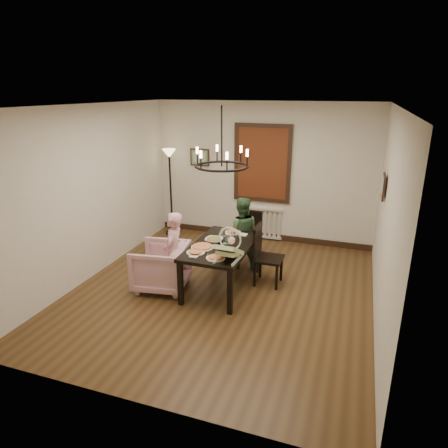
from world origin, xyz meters
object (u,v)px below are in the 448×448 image
Objects in this scene: dining_table at (222,249)px; armchair at (161,266)px; elderly_woman at (174,260)px; chair_right at (269,255)px; chair_far at (247,238)px; drinking_glass at (228,240)px; seated_man at (241,239)px; floor_lamp at (171,193)px; baby_bouncer at (229,249)px.

dining_table reaches higher than armchair.
elderly_woman is at bearing -149.42° from dining_table.
chair_far is at bearing 39.98° from chair_right.
dining_table is 11.05× the size of drinking_glass.
floor_lamp is at bearing -46.58° from seated_man.
elderly_woman reaches higher than chair_right.
drinking_glass is at bearing -45.59° from floor_lamp.
armchair is at bearing -159.24° from dining_table.
seated_man is at bearing 142.51° from elderly_woman.
chair_far is 0.97× the size of chair_right.
dining_table is 1.95× the size of armchair.
elderly_woman is (-0.76, -1.41, 0.06)m from chair_far.
chair_far is (0.12, 1.04, -0.17)m from dining_table.
drinking_glass is at bearing -86.37° from chair_far.
chair_right is at bearing 105.29° from armchair.
seated_man is at bearing 91.67° from drinking_glass.
armchair is at bearing 114.53° from chair_right.
chair_right is at bearing 69.36° from baby_bouncer.
chair_far is 0.90× the size of seated_man.
chair_far is 6.70× the size of drinking_glass.
chair_right is at bearing 29.14° from dining_table.
chair_right is 1.51m from elderly_woman.
dining_table is at bearing 70.61° from seated_man.
dining_table is 0.63m from baby_bouncer.
drinking_glass is at bearing 22.52° from dining_table.
chair_right is 0.93× the size of seated_man.
chair_far is 0.89× the size of elderly_woman.
drinking_glass is (0.98, 0.37, 0.44)m from armchair.
chair_far is at bearing 134.79° from armchair.
dining_table is 1.60× the size of chair_right.
elderly_woman is at bearing -63.22° from floor_lamp.
elderly_woman is 7.51× the size of drinking_glass.
armchair is 1.14m from drinking_glass.
armchair is at bearing -67.84° from floor_lamp.
chair_right is 0.74m from drinking_glass.
seated_man reaches higher than baby_bouncer.
drinking_glass is 2.77m from floor_lamp.
drinking_glass is 0.08× the size of floor_lamp.
elderly_woman is 1.01× the size of seated_man.
seated_man is (0.71, 1.23, -0.01)m from elderly_woman.
seated_man is at bearing 86.41° from dining_table.
chair_right is 2.02× the size of baby_bouncer.
armchair is (-0.90, -0.33, -0.28)m from dining_table.
chair_far is 1.61m from baby_bouncer.
drinking_glass is (-0.03, -1.00, 0.33)m from chair_far.
drinking_glass reaches higher than dining_table.
floor_lamp is at bearing -166.50° from armchair.
floor_lamp reaches higher than elderly_woman.
floor_lamp reaches higher than baby_bouncer.
elderly_woman reaches higher than chair_far.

